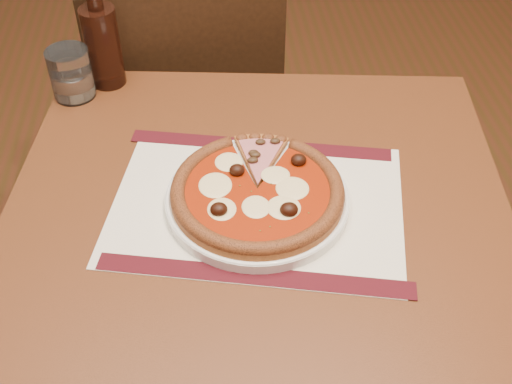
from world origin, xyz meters
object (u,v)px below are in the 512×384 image
Objects in this scene: pizza at (257,191)px; chair_far at (188,112)px; bottle at (102,42)px; plate at (257,200)px; table at (257,257)px; water_glass at (71,74)px.

chair_far is at bearing 101.24° from pizza.
plate is at bearing -55.20° from bottle.
water_glass reaches higher than table.
bottle is (0.06, 0.04, 0.04)m from water_glass.
table is 0.51m from bottle.
plate is (0.00, 0.02, 0.11)m from table.
bottle is (-0.14, -0.22, 0.33)m from chair_far.
bottle is (-0.26, 0.37, 0.08)m from plate.
pizza is at bearing 84.13° from table.
water_glass is 0.08m from bottle.
chair_far is 0.65m from plate.
chair_far is 0.44m from water_glass.
bottle is at bearing 124.78° from pizza.
chair_far is at bearing 51.46° from water_glass.
plate is 1.28× the size of bottle.
plate is 0.46m from bottle.
table is 3.96× the size of bottle.
pizza is at bearing -46.15° from water_glass.
bottle reaches higher than table.
water_glass is (-0.20, -0.26, 0.29)m from chair_far.
plate is at bearing 81.12° from pizza.
pizza is at bearing -55.22° from bottle.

